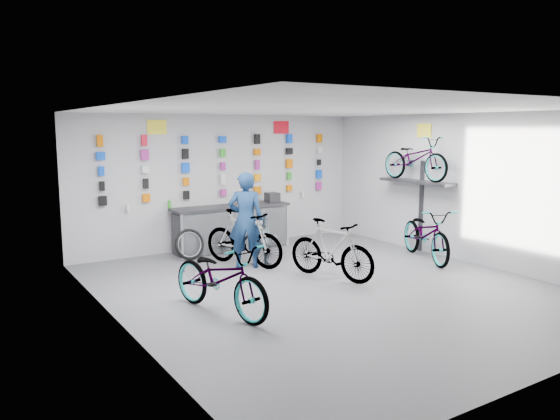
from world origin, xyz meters
TOP-DOWN VIEW (x-y plane):
  - floor at (0.00, 0.00)m, footprint 8.00×8.00m
  - ceiling at (0.00, 0.00)m, footprint 8.00×8.00m
  - wall_back at (0.00, 4.00)m, footprint 7.00×0.00m
  - wall_left at (-3.50, 0.00)m, footprint 0.00×8.00m
  - wall_right at (3.50, 0.00)m, footprint 0.00×8.00m
  - counter at (0.00, 3.54)m, footprint 2.70×0.66m
  - merch_wall at (-0.02, 3.93)m, footprint 5.56×0.08m
  - wall_bracket at (3.33, 1.20)m, footprint 0.39×1.90m
  - sign_left at (-1.50, 3.98)m, footprint 0.42×0.02m
  - sign_right at (1.60, 3.98)m, footprint 0.42×0.02m
  - sign_side at (3.48, 1.20)m, footprint 0.02×0.40m
  - bike_left at (-2.13, -0.20)m, footprint 1.16×2.14m
  - bike_center at (0.40, 0.44)m, footprint 1.03×1.86m
  - bike_right at (2.94, 0.53)m, footprint 1.47×2.21m
  - bike_service at (-0.47, 2.13)m, footprint 1.24×1.90m
  - bike_wall at (3.25, 1.20)m, footprint 0.63×1.80m
  - clerk at (-0.50, 1.98)m, footprint 0.82×0.75m
  - customer at (-0.10, 1.95)m, footprint 0.60×0.54m
  - spare_wheel at (-1.17, 3.17)m, footprint 0.67×0.27m
  - register at (1.07, 3.55)m, footprint 0.29×0.31m

SIDE VIEW (x-z plane):
  - floor at x=0.00m, z-range 0.00..0.00m
  - spare_wheel at x=-1.17m, z-range -0.01..0.64m
  - counter at x=0.00m, z-range -0.01..0.99m
  - customer at x=-0.10m, z-range 0.00..1.03m
  - bike_left at x=-2.13m, z-range 0.00..1.07m
  - bike_center at x=0.40m, z-range 0.00..1.08m
  - bike_right at x=2.94m, z-range 0.00..1.10m
  - bike_service at x=-0.47m, z-range 0.00..1.11m
  - clerk at x=-0.50m, z-range 0.00..1.88m
  - register at x=1.07m, z-range 1.00..1.22m
  - wall_bracket at x=3.33m, z-range 0.46..2.46m
  - wall_back at x=0.00m, z-range -2.00..5.00m
  - wall_left at x=-3.50m, z-range -2.50..5.50m
  - wall_right at x=3.50m, z-range -2.50..5.50m
  - merch_wall at x=-0.02m, z-range 1.03..2.60m
  - bike_wall at x=3.25m, z-range 1.58..2.53m
  - sign_side at x=3.48m, z-range 2.50..2.80m
  - sign_left at x=-1.50m, z-range 2.57..2.87m
  - sign_right at x=1.60m, z-range 2.57..2.87m
  - ceiling at x=0.00m, z-range 3.00..3.00m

